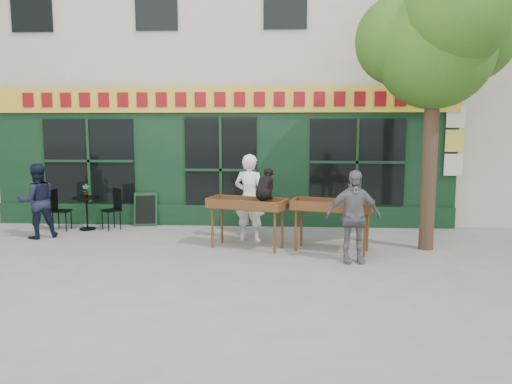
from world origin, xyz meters
TOP-DOWN VIEW (x-y plane):
  - ground at (0.00, 0.00)m, footprint 80.00×80.00m
  - building at (0.00, 5.97)m, footprint 14.00×7.26m
  - street_tree at (4.34, 0.36)m, footprint 3.05×2.90m
  - book_cart_center at (0.80, 0.14)m, footprint 1.62×1.05m
  - dog at (1.15, 0.09)m, footprint 0.51×0.68m
  - woman at (0.80, 0.79)m, footprint 0.76×0.62m
  - book_cart_right at (2.44, 0.01)m, footprint 1.61×1.00m
  - man_right at (2.74, -0.74)m, footprint 0.99×0.47m
  - bistro_table at (-3.04, 1.66)m, footprint 0.60×0.60m
  - bistro_chair_left at (-3.68, 1.56)m, footprint 0.38×0.37m
  - bistro_chair_right at (-2.43, 1.77)m, footprint 0.51×0.51m
  - potted_plant at (-3.04, 1.66)m, footprint 0.18×0.15m
  - man_left at (-3.74, 0.76)m, footprint 0.99×0.95m
  - chalkboard at (-1.82, 2.19)m, footprint 0.58×0.25m

SIDE VIEW (x-z plane):
  - ground at x=0.00m, z-range 0.00..0.00m
  - chalkboard at x=-1.82m, z-range 0.01..0.79m
  - bistro_table at x=-3.04m, z-range 0.16..0.92m
  - bistro_chair_left at x=-3.68m, z-range 0.08..1.03m
  - bistro_chair_right at x=-2.43m, z-range 0.08..1.03m
  - man_left at x=-3.74m, z-range 0.00..1.60m
  - man_right at x=2.74m, z-range 0.00..1.63m
  - book_cart_center at x=0.80m, z-range 0.33..1.32m
  - book_cart_right at x=2.44m, z-range 0.33..1.32m
  - woman at x=0.80m, z-range 0.00..1.82m
  - potted_plant at x=-3.04m, z-range 0.77..1.06m
  - dog at x=1.15m, z-range 0.99..1.59m
  - street_tree at x=4.34m, z-range 1.31..6.91m
  - building at x=0.00m, z-range -0.03..9.97m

